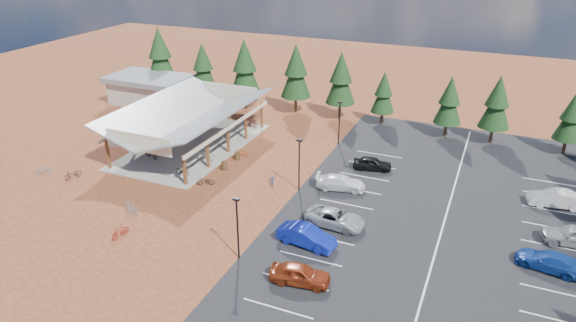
{
  "coord_description": "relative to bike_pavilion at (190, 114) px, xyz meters",
  "views": [
    {
      "loc": [
        21.0,
        -37.98,
        22.77
      ],
      "look_at": [
        3.38,
        3.15,
        2.2
      ],
      "focal_mm": 32.0,
      "sensor_mm": 36.0,
      "label": 1
    }
  ],
  "objects": [
    {
      "name": "bike_11",
      "position": [
        4.91,
        -18.21,
        -3.3
      ],
      "size": [
        0.76,
        1.8,
        1.05
      ],
      "primitive_type": "imported",
      "rotation": [
        0.0,
        0.0,
        -0.16
      ],
      "color": "maroon",
      "rests_on": "ground"
    },
    {
      "name": "pine_1",
      "position": [
        -7.28,
        14.54,
        1.26
      ],
      "size": [
        3.57,
        3.57,
        8.32
      ],
      "color": "#382314",
      "rests_on": "ground"
    },
    {
      "name": "pine_3",
      "position": [
        6.26,
        15.41,
        1.77
      ],
      "size": [
        3.93,
        3.93,
        9.15
      ],
      "color": "#382314",
      "rests_on": "ground"
    },
    {
      "name": "bike_0",
      "position": [
        -2.09,
        -4.78,
        -3.24
      ],
      "size": [
        1.94,
        1.13,
        0.96
      ],
      "primitive_type": "imported",
      "rotation": [
        0.0,
        0.0,
        1.29
      ],
      "color": "black",
      "rests_on": "concrete_pad"
    },
    {
      "name": "bike_13",
      "position": [
        3.35,
        -14.86,
        -3.28
      ],
      "size": [
        1.9,
        1.06,
        1.1
      ],
      "primitive_type": "imported",
      "rotation": [
        0.0,
        0.0,
        4.39
      ],
      "color": "gray",
      "rests_on": "ground"
    },
    {
      "name": "ground",
      "position": [
        10.0,
        -7.0,
        -3.82
      ],
      "size": [
        140.0,
        140.0,
        0.0
      ],
      "primitive_type": "plane",
      "color": "#602719",
      "rests_on": "ground"
    },
    {
      "name": "car_4",
      "position": [
        20.26,
        2.01,
        -3.12
      ],
      "size": [
        4.1,
        2.25,
        1.32
      ],
      "primitive_type": "imported",
      "rotation": [
        0.0,
        0.0,
        1.76
      ],
      "color": "black",
      "rests_on": "asphalt_lot"
    },
    {
      "name": "bike_5",
      "position": [
        3.69,
        -2.9,
        -3.18
      ],
      "size": [
        1.88,
        1.08,
        1.09
      ],
      "primitive_type": "imported",
      "rotation": [
        0.0,
        0.0,
        1.23
      ],
      "color": "#9EA2A7",
      "rests_on": "concrete_pad"
    },
    {
      "name": "bike_3",
      "position": [
        -2.85,
        4.23,
        -3.18
      ],
      "size": [
        1.83,
        0.68,
        1.08
      ],
      "primitive_type": "imported",
      "rotation": [
        0.0,
        0.0,
        1.67
      ],
      "color": "maroon",
      "rests_on": "concrete_pad"
    },
    {
      "name": "bike_4",
      "position": [
        3.18,
        -6.79,
        -3.28
      ],
      "size": [
        1.74,
        0.76,
        0.89
      ],
      "primitive_type": "imported",
      "rotation": [
        0.0,
        0.0,
        1.47
      ],
      "color": "black",
      "rests_on": "concrete_pad"
    },
    {
      "name": "car_9",
      "position": [
        37.11,
        0.96,
        -3.02
      ],
      "size": [
        4.81,
        2.33,
        1.52
      ],
      "primitive_type": "imported",
      "rotation": [
        0.0,
        0.0,
        -1.41
      ],
      "color": "silver",
      "rests_on": "asphalt_lot"
    },
    {
      "name": "bike_8",
      "position": [
        -6.4,
        -11.6,
        -3.35
      ],
      "size": [
        1.09,
        1.89,
        0.94
      ],
      "primitive_type": "imported",
      "rotation": [
        0.0,
        0.0,
        -0.28
      ],
      "color": "black",
      "rests_on": "ground"
    },
    {
      "name": "car_2",
      "position": [
        20.18,
        -9.8,
        -3.09
      ],
      "size": [
        5.13,
        2.57,
        1.4
      ],
      "primitive_type": "imported",
      "rotation": [
        0.0,
        0.0,
        1.52
      ],
      "color": "#94989C",
      "rests_on": "asphalt_lot"
    },
    {
      "name": "bike_9",
      "position": [
        -9.89,
        -12.09,
        -3.33
      ],
      "size": [
        1.38,
        1.56,
        0.98
      ],
      "primitive_type": "imported",
      "rotation": [
        0.0,
        0.0,
        2.47
      ],
      "color": "gray",
      "rests_on": "ground"
    },
    {
      "name": "trash_bin_1",
      "position": [
        6.39,
        -1.27,
        -3.37
      ],
      "size": [
        0.6,
        0.6,
        0.9
      ],
      "primitive_type": "cylinder",
      "color": "#462F19",
      "rests_on": "ground"
    },
    {
      "name": "bike_6",
      "position": [
        1.95,
        3.41,
        -3.3
      ],
      "size": [
        1.7,
        0.96,
        0.85
      ],
      "primitive_type": "imported",
      "rotation": [
        0.0,
        0.0,
        1.31
      ],
      "color": "navy",
      "rests_on": "concrete_pad"
    },
    {
      "name": "pine_6",
      "position": [
        25.85,
        14.26,
        0.66
      ],
      "size": [
        3.15,
        3.15,
        7.35
      ],
      "color": "#382314",
      "rests_on": "ground"
    },
    {
      "name": "lamp_post_1",
      "position": [
        15.0,
        -5.0,
        -0.85
      ],
      "size": [
        0.5,
        0.25,
        5.14
      ],
      "color": "black",
      "rests_on": "ground"
    },
    {
      "name": "car_3",
      "position": [
        18.59,
        -3.38,
        -3.11
      ],
      "size": [
        4.94,
        2.8,
        1.35
      ],
      "primitive_type": "imported",
      "rotation": [
        0.0,
        0.0,
        1.78
      ],
      "color": "white",
      "rests_on": "asphalt_lot"
    },
    {
      "name": "pine_8",
      "position": [
        38.49,
        14.27,
        0.48
      ],
      "size": [
        3.03,
        3.03,
        7.06
      ],
      "color": "#382314",
      "rests_on": "ground"
    },
    {
      "name": "bike_2",
      "position": [
        -3.3,
        2.31,
        -3.3
      ],
      "size": [
        1.69,
        0.87,
        0.84
      ],
      "primitive_type": "imported",
      "rotation": [
        0.0,
        0.0,
        1.37
      ],
      "color": "#285698",
      "rests_on": "concrete_pad"
    },
    {
      "name": "asphalt_lot",
      "position": [
        28.5,
        -4.0,
        -3.8
      ],
      "size": [
        27.0,
        44.0,
        0.04
      ],
      "primitive_type": "cube",
      "color": "black",
      "rests_on": "ground"
    },
    {
      "name": "outbuilding",
      "position": [
        -14.0,
        11.0,
        -1.8
      ],
      "size": [
        11.0,
        7.0,
        3.9
      ],
      "color": "#ADA593",
      "rests_on": "ground"
    },
    {
      "name": "pine_2",
      "position": [
        -0.52,
        14.09,
        1.97
      ],
      "size": [
        4.07,
        4.07,
        9.49
      ],
      "color": "#382314",
      "rests_on": "ground"
    },
    {
      "name": "bike_pavilion",
      "position": [
        0.0,
        0.0,
        0.0
      ],
      "size": [
        11.65,
        19.4,
        4.97
      ],
      "color": "#512617",
      "rests_on": "concrete_pad"
    },
    {
      "name": "bike_16",
      "position": [
        6.41,
        -7.74,
        -3.37
      ],
      "size": [
        1.83,
        1.34,
        0.92
      ],
      "primitive_type": "imported",
      "rotation": [
        0.0,
        0.0,
        5.19
      ],
      "color": "black",
      "rests_on": "ground"
    },
    {
      "name": "car_8",
      "position": [
        38.22,
        -5.15,
        -2.96
      ],
      "size": [
        4.98,
        2.39,
        1.64
      ],
      "primitive_type": "imported",
      "rotation": [
        0.0,
        0.0,
        -1.47
      ],
      "color": "gray",
      "rests_on": "asphalt_lot"
    },
    {
      "name": "pine_0",
      "position": [
        -14.82,
        15.2,
        2.16
      ],
      "size": [
        4.21,
        4.21,
        9.8
      ],
      "color": "#382314",
      "rests_on": "ground"
    },
    {
      "name": "pine_4",
      "position": [
        12.36,
        15.48,
        1.48
      ],
      "size": [
        3.73,
        3.73,
        8.68
      ],
      "color": "#382314",
      "rests_on": "ground"
    },
    {
      "name": "lamp_post_0",
      "position": [
        15.0,
        -17.0,
        -0.85
      ],
      "size": [
        0.5,
        0.25,
        5.14
      ],
      "color": "black",
      "rests_on": "ground"
    },
    {
      "name": "concrete_pad",
      "position": [
        0.0,
        0.0,
        -3.77
      ],
      "size": [
        10.6,
        18.6,
        0.1
      ],
      "primitive_type": "cube",
      "color": "gray",
      "rests_on": "ground"
    },
    {
      "name": "bike_14",
      "position": [
        12.19,
        -4.86,
        -3.33
      ],
      "size": [
        1.32,
        1.98,
        0.98
      ],
      "primitive_type": "imported",
      "rotation": [
        0.0,
        0.0,
        0.4
      ],
      "color": "#204297",
      "rests_on": "ground"
    },
    {
      "name": "car_1",
      "position": [
        19.04,
        -13.39,
        -3.01
      ],
      "size": [
        4.88,
        2.23,
        1.55
      ],
      "primitive_type": "imported",
      "rotation": [
        0.0,
        0.0,
        1.44
      ],
      "color": "#0E1D94",
      "rests_on": "asphalt_lot"
    },
    {
      "name": "pine_7",
      "position": [
        30.93,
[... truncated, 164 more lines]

